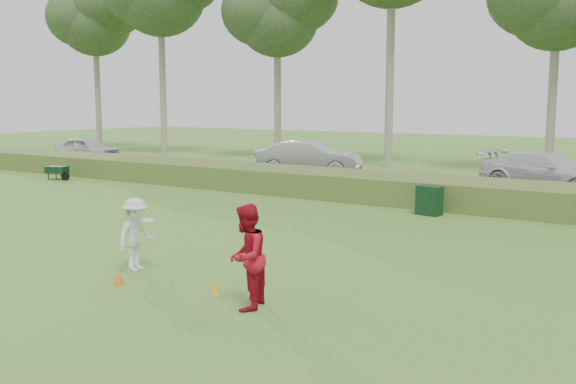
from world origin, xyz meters
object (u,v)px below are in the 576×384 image
Objects in this scene: car_left at (87,149)px; car_right at (548,172)px; player_white at (136,234)px; player_red at (246,257)px; utility_cabinet at (429,200)px; cone_orange at (119,279)px; cone_yellow at (216,287)px; car_mid at (309,158)px.

car_left is 26.10m from car_right.
car_right is (4.72, 16.95, 0.06)m from player_white.
utility_cabinet is at bearing 166.64° from player_red.
player_red reaches higher than cone_orange.
cone_yellow is 17.49m from car_right.
player_white reaches higher than car_left.
car_mid is (-6.53, 17.62, 0.77)m from cone_orange.
cone_orange is 0.04× the size of car_right.
player_white reaches higher than utility_cabinet.
player_white is at bearing -179.74° from car_mid.
utility_cabinet is 7.47m from car_right.
player_red is at bearing -134.82° from car_left.
utility_cabinet reaches higher than cone_yellow.
player_white is 0.29× the size of car_right.
car_left is 0.77× the size of car_right.
cone_orange is 0.25× the size of utility_cabinet.
cone_yellow is 0.05× the size of car_mid.
cone_yellow is (-0.99, 0.37, -0.78)m from player_red.
car_mid is at bearing 151.74° from utility_cabinet.
cone_orange is (0.52, -0.95, -0.65)m from player_white.
cone_yellow is at bearing -135.32° from car_left.
car_right is at bearing -98.87° from car_left.
cone_yellow is at bearing -171.27° from car_right.
utility_cabinet is at bearing -115.46° from car_left.
car_left is at bearing 72.17° from car_mid.
car_left is (-23.86, 16.58, 0.63)m from cone_yellow.
player_red is (3.48, -0.75, 0.14)m from player_white.
cone_orange is 18.80m from car_mid.
utility_cabinet is 0.18× the size of car_mid.
player_red is at bearing -75.50° from utility_cabinet.
car_left is at bearing 175.20° from utility_cabinet.
car_mid is (-8.68, 6.88, 0.43)m from utility_cabinet.
car_mid is (-9.49, 17.42, -0.02)m from player_red.
player_white is at bearing 118.64° from cone_orange.
player_red reaches higher than cone_yellow.
cone_yellow is 10.17m from utility_cabinet.
player_white is at bearing -119.95° from player_red.
cone_orange is 0.05× the size of car_mid.
player_red is 7.44× the size of cone_yellow.
car_left reaches higher than utility_cabinet.
utility_cabinet is at bearing -179.82° from car_right.
car_left is 0.81× the size of car_mid.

